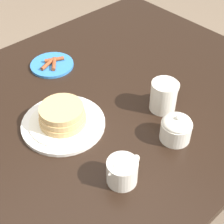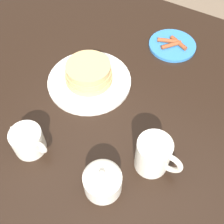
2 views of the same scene
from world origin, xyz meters
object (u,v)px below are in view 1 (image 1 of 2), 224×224
coffee_mug (164,95)px  sugar_bowl (176,128)px  pancake_plate (63,119)px  side_plate_bacon (52,65)px  creamer_pitcher (122,171)px

coffee_mug → sugar_bowl: (-0.08, -0.11, -0.01)m
pancake_plate → side_plate_bacon: (0.15, 0.28, -0.02)m
pancake_plate → coffee_mug: (0.28, -0.15, 0.02)m
creamer_pitcher → sugar_bowl: size_ratio=1.28×
sugar_bowl → coffee_mug: bearing=56.2°
side_plate_bacon → creamer_pitcher: creamer_pitcher is taller
pancake_plate → creamer_pitcher: creamer_pitcher is taller
pancake_plate → sugar_bowl: bearing=-51.5°
creamer_pitcher → sugar_bowl: (0.22, 0.00, 0.00)m
creamer_pitcher → sugar_bowl: 0.22m
side_plate_bacon → pancake_plate: bearing=-118.9°
pancake_plate → creamer_pitcher: 0.27m
coffee_mug → creamer_pitcher: (-0.29, -0.12, -0.01)m
pancake_plate → coffee_mug: coffee_mug is taller
creamer_pitcher → pancake_plate: bearing=88.0°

